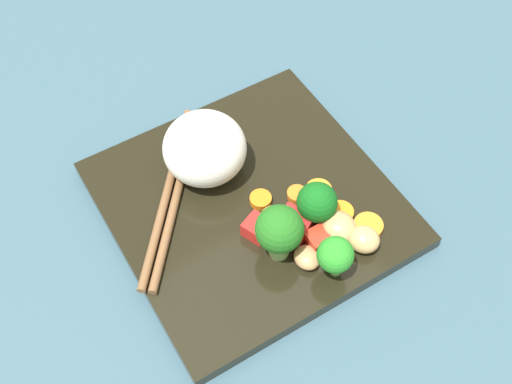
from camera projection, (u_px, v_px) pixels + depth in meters
The scene contains 19 objects.
ground_plane at pixel (250, 213), 68.34cm from camera, with size 110.00×110.00×2.00cm, color #385866.
square_plate at pixel (250, 204), 66.82cm from camera, with size 28.18×28.18×1.69cm, color black.
rice_mound at pixel (205, 148), 65.43cm from camera, with size 8.80×8.76×7.21cm, color white.
broccoli_floret_0 at pixel (317, 203), 62.22cm from camera, with size 4.12×4.12×5.33cm.
broccoli_floret_1 at pixel (335, 255), 58.51cm from camera, with size 3.54×3.54×5.34cm.
broccoli_floret_2 at pixel (279, 231), 59.44cm from camera, with size 4.73×4.73×6.63cm.
carrot_slice_0 at pixel (340, 213), 64.72cm from camera, with size 2.71×2.71×0.76cm, color orange.
carrot_slice_1 at pixel (368, 226), 63.81cm from camera, with size 3.01×3.01×0.78cm, color orange.
carrot_slice_2 at pixel (297, 194), 66.13cm from camera, with size 2.11×2.11×0.65cm, color orange.
carrot_slice_3 at pixel (261, 200), 65.67cm from camera, with size 2.30×2.30×0.75cm, color orange.
carrot_slice_4 at pixel (319, 191), 66.37cm from camera, with size 2.78×2.78×0.67cm, color orange.
pepper_chunk_0 at pixel (294, 226), 62.93cm from camera, with size 3.09×3.17×2.35cm, color red.
pepper_chunk_1 at pixel (319, 240), 62.22cm from camera, with size 2.39×2.19×1.98cm, color red.
pepper_chunk_2 at pixel (257, 228), 63.06cm from camera, with size 2.47×2.39×1.85cm, color red.
chicken_piece_0 at pixel (339, 227), 62.56cm from camera, with size 3.77×3.45×2.77cm, color tan.
chicken_piece_1 at pixel (364, 239), 61.95cm from camera, with size 3.19×2.90×2.47cm, color tan.
chicken_piece_2 at pixel (273, 215), 64.10cm from camera, with size 2.62×2.15×1.59cm, color tan.
chicken_piece_3 at pixel (307, 258), 61.29cm from camera, with size 2.82×2.47×1.60cm, color tan.
chopstick_pair at pixel (172, 194), 66.02cm from camera, with size 16.70×18.31×0.89cm.
Camera 1 is at (-20.22, -30.92, 56.55)cm, focal length 44.24 mm.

